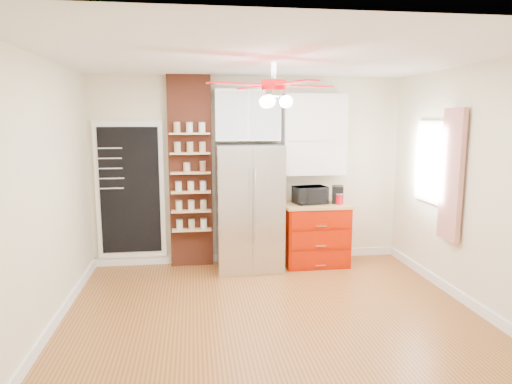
{
  "coord_description": "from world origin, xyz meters",
  "views": [
    {
      "loc": [
        -0.81,
        -4.57,
        2.1
      ],
      "look_at": [
        -0.05,
        0.9,
        1.21
      ],
      "focal_mm": 32.0,
      "sensor_mm": 36.0,
      "label": 1
    }
  ],
  "objects": [
    {
      "name": "floor",
      "position": [
        0.0,
        0.0,
        0.0
      ],
      "size": [
        4.5,
        4.5,
        0.0
      ],
      "primitive_type": "plane",
      "color": "olive",
      "rests_on": "ground"
    },
    {
      "name": "ceiling",
      "position": [
        0.0,
        0.0,
        2.7
      ],
      "size": [
        4.5,
        4.5,
        0.0
      ],
      "primitive_type": "plane",
      "color": "white",
      "rests_on": "wall_back"
    },
    {
      "name": "wall_back",
      "position": [
        0.0,
        2.0,
        1.35
      ],
      "size": [
        4.5,
        0.02,
        2.7
      ],
      "primitive_type": "cube",
      "color": "beige",
      "rests_on": "floor"
    },
    {
      "name": "wall_front",
      "position": [
        0.0,
        -2.0,
        1.35
      ],
      "size": [
        4.5,
        0.02,
        2.7
      ],
      "primitive_type": "cube",
      "color": "beige",
      "rests_on": "floor"
    },
    {
      "name": "wall_left",
      "position": [
        -2.25,
        0.0,
        1.35
      ],
      "size": [
        0.02,
        4.0,
        2.7
      ],
      "primitive_type": "cube",
      "color": "beige",
      "rests_on": "floor"
    },
    {
      "name": "wall_right",
      "position": [
        2.25,
        0.0,
        1.35
      ],
      "size": [
        0.02,
        4.0,
        2.7
      ],
      "primitive_type": "cube",
      "color": "beige",
      "rests_on": "floor"
    },
    {
      "name": "chalkboard",
      "position": [
        -1.7,
        1.96,
        1.1
      ],
      "size": [
        0.95,
        0.05,
        1.95
      ],
      "color": "white",
      "rests_on": "wall_back"
    },
    {
      "name": "brick_pillar",
      "position": [
        -0.85,
        1.92,
        1.35
      ],
      "size": [
        0.6,
        0.16,
        2.7
      ],
      "primitive_type": "cube",
      "color": "brown",
      "rests_on": "floor"
    },
    {
      "name": "fridge",
      "position": [
        -0.05,
        1.63,
        0.88
      ],
      "size": [
        0.9,
        0.7,
        1.75
      ],
      "primitive_type": "cube",
      "color": "silver",
      "rests_on": "floor"
    },
    {
      "name": "upper_glass_cabinet",
      "position": [
        -0.05,
        1.82,
        2.15
      ],
      "size": [
        0.9,
        0.35,
        0.7
      ],
      "primitive_type": "cube",
      "color": "white",
      "rests_on": "wall_back"
    },
    {
      "name": "red_cabinet",
      "position": [
        0.92,
        1.68,
        0.45
      ],
      "size": [
        0.94,
        0.64,
        0.9
      ],
      "color": "#A11300",
      "rests_on": "floor"
    },
    {
      "name": "upper_shelf_unit",
      "position": [
        0.92,
        1.85,
        1.88
      ],
      "size": [
        0.9,
        0.3,
        1.15
      ],
      "primitive_type": "cube",
      "color": "white",
      "rests_on": "wall_back"
    },
    {
      "name": "window",
      "position": [
        2.23,
        0.9,
        1.55
      ],
      "size": [
        0.04,
        0.75,
        1.05
      ],
      "primitive_type": "cube",
      "color": "white",
      "rests_on": "wall_right"
    },
    {
      "name": "curtain",
      "position": [
        2.18,
        0.35,
        1.45
      ],
      "size": [
        0.06,
        0.4,
        1.55
      ],
      "primitive_type": "cube",
      "color": "red",
      "rests_on": "wall_right"
    },
    {
      "name": "ceiling_fan",
      "position": [
        0.0,
        0.0,
        2.42
      ],
      "size": [
        1.4,
        1.4,
        0.44
      ],
      "color": "silver",
      "rests_on": "ceiling"
    },
    {
      "name": "toaster_oven",
      "position": [
        0.83,
        1.68,
        1.02
      ],
      "size": [
        0.5,
        0.38,
        0.25
      ],
      "primitive_type": "imported",
      "rotation": [
        0.0,
        0.0,
        0.18
      ],
      "color": "black",
      "rests_on": "red_cabinet"
    },
    {
      "name": "coffee_maker",
      "position": [
        1.23,
        1.66,
        1.03
      ],
      "size": [
        0.2,
        0.24,
        0.25
      ],
      "primitive_type": "cube",
      "rotation": [
        0.0,
        0.0,
        -0.26
      ],
      "color": "black",
      "rests_on": "red_cabinet"
    },
    {
      "name": "canister_left",
      "position": [
        1.23,
        1.56,
        0.97
      ],
      "size": [
        0.12,
        0.12,
        0.14
      ],
      "primitive_type": "cylinder",
      "rotation": [
        0.0,
        0.0,
        -0.23
      ],
      "color": "red",
      "rests_on": "red_cabinet"
    },
    {
      "name": "canister_right",
      "position": [
        1.2,
        1.67,
        0.97
      ],
      "size": [
        0.12,
        0.12,
        0.15
      ],
      "primitive_type": "cylinder",
      "rotation": [
        0.0,
        0.0,
        0.27
      ],
      "color": "#A3090E",
      "rests_on": "red_cabinet"
    },
    {
      "name": "pantry_jar_oats",
      "position": [
        -0.9,
        1.79,
        1.43
      ],
      "size": [
        0.1,
        0.1,
        0.12
      ],
      "primitive_type": "cylinder",
      "rotation": [
        0.0,
        0.0,
        -0.01
      ],
      "color": "#C2AE95",
      "rests_on": "brick_pillar"
    },
    {
      "name": "pantry_jar_beans",
      "position": [
        -0.68,
        1.75,
        1.44
      ],
      "size": [
        0.1,
        0.1,
        0.13
      ],
      "primitive_type": "cylinder",
      "rotation": [
        0.0,
        0.0,
        -0.19
      ],
      "color": "#895945",
      "rests_on": "brick_pillar"
    }
  ]
}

